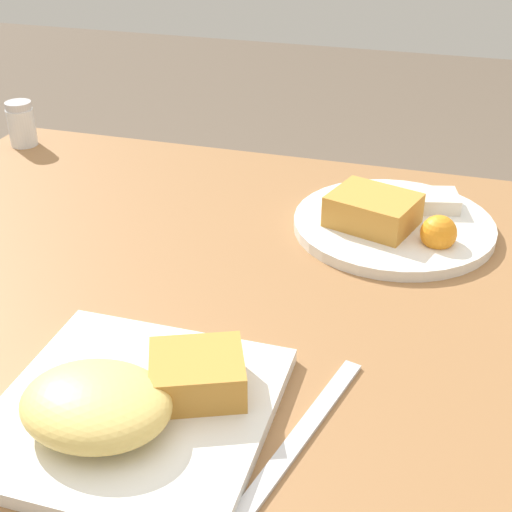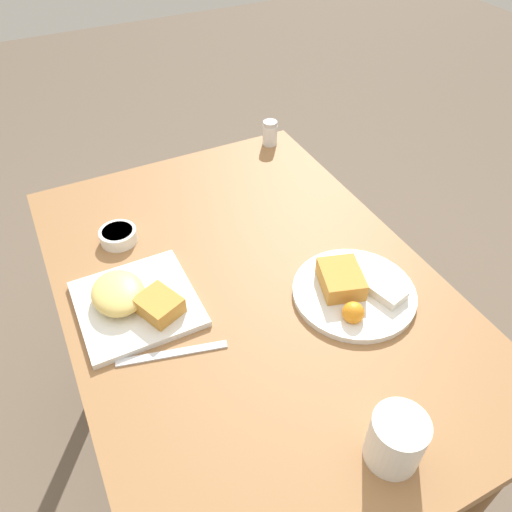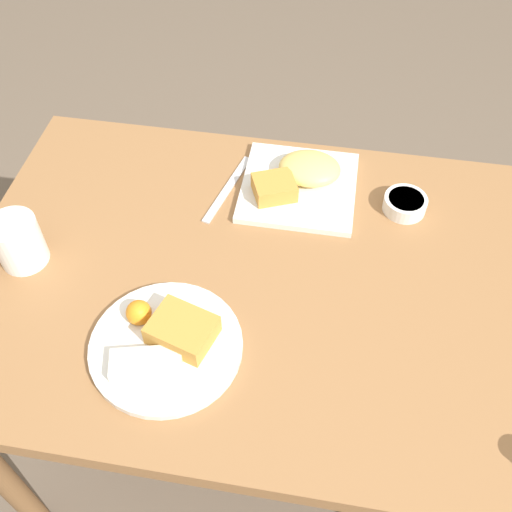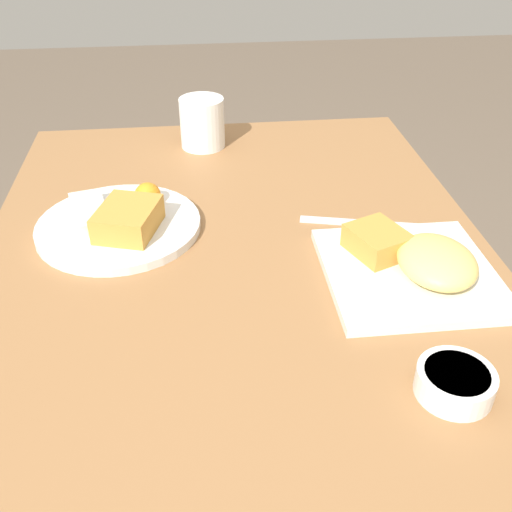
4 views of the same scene
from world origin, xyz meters
name	(u,v)px [view 2 (image 2 of 4)]	position (x,y,z in m)	size (l,w,h in m)	color
ground_plane	(252,444)	(0.00, 0.00, 0.00)	(8.00, 8.00, 0.00)	brown
dining_table	(250,310)	(0.00, 0.00, 0.64)	(1.10, 0.77, 0.73)	olive
plate_square_near	(133,300)	(-0.05, -0.24, 0.75)	(0.23, 0.23, 0.06)	white
plate_oval_far	(353,290)	(0.12, 0.18, 0.74)	(0.26, 0.26, 0.05)	white
sauce_ramekin	(118,235)	(-0.26, -0.21, 0.74)	(0.09, 0.09, 0.03)	white
salt_shaker	(270,134)	(-0.50, 0.31, 0.76)	(0.04, 0.04, 0.07)	white
butter_knife	(172,353)	(0.10, -0.21, 0.73)	(0.07, 0.21, 0.00)	silver
coffee_mug	(396,440)	(0.44, 0.04, 0.77)	(0.09, 0.09, 0.10)	white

